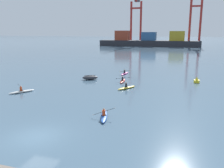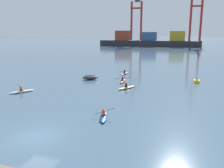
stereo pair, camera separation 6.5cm
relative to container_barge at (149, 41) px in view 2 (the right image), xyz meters
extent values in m
plane|color=#425B70|center=(10.43, -119.70, -2.91)|extent=(800.00, 800.00, 0.00)
cube|color=#28282D|center=(0.08, 0.00, -1.31)|extent=(55.27, 8.44, 3.21)
cube|color=#993823|center=(-15.12, 0.00, 3.00)|extent=(7.74, 5.91, 5.41)
cube|color=#2D5684|center=(0.08, 0.00, 2.60)|extent=(7.74, 5.91, 4.61)
cube|color=#B29323|center=(15.28, 0.00, 2.86)|extent=(7.74, 5.91, 5.14)
cylinder|color=maroon|center=(-12.32, 9.22, 9.79)|extent=(1.20, 1.20, 25.41)
cylinder|color=maroon|center=(-6.42, 9.22, 9.79)|extent=(1.20, 1.20, 25.41)
cube|color=maroon|center=(-9.37, 9.22, 18.68)|extent=(7.09, 0.90, 0.90)
cube|color=#47474C|center=(-9.37, 11.72, 23.49)|extent=(2.80, 2.80, 2.00)
cylinder|color=maroon|center=(21.40, 8.38, 9.83)|extent=(1.20, 1.20, 25.50)
cylinder|color=maroon|center=(26.89, 8.38, 9.83)|extent=(1.20, 1.20, 25.50)
cube|color=maroon|center=(24.15, 8.38, 18.76)|extent=(6.69, 0.90, 0.90)
ellipsoid|color=#38383D|center=(5.67, -97.76, -2.56)|extent=(2.81, 2.18, 0.70)
cube|color=#38383D|center=(5.67, -97.76, -2.18)|extent=(1.75, 0.96, 0.06)
cylinder|color=yellow|center=(22.78, -95.00, -2.69)|extent=(0.90, 0.90, 0.45)
cone|color=yellow|center=(22.78, -95.00, -2.19)|extent=(0.50, 0.49, 0.55)
ellipsoid|color=#C13384|center=(9.94, -90.93, -2.78)|extent=(0.97, 3.45, 0.26)
torus|color=black|center=(9.93, -91.03, -2.64)|extent=(0.54, 0.54, 0.05)
cylinder|color=black|center=(9.93, -91.03, -2.40)|extent=(0.30, 0.30, 0.50)
sphere|color=tan|center=(9.93, -91.03, -2.05)|extent=(0.19, 0.19, 0.19)
cylinder|color=black|center=(9.93, -90.98, -2.30)|extent=(2.06, 0.26, 0.45)
ellipsoid|color=yellow|center=(8.91, -90.87, -2.52)|extent=(0.20, 0.06, 0.14)
ellipsoid|color=yellow|center=(10.96, -91.10, -2.09)|extent=(0.20, 0.06, 0.14)
ellipsoid|color=silver|center=(0.41, -108.61, -2.78)|extent=(2.33, 3.19, 0.26)
torus|color=black|center=(0.36, -108.69, -2.64)|extent=(0.68, 0.68, 0.05)
cylinder|color=#DB471E|center=(0.36, -108.69, -2.40)|extent=(0.30, 0.30, 0.50)
sphere|color=tan|center=(0.36, -108.69, -2.05)|extent=(0.19, 0.19, 0.19)
cylinder|color=black|center=(0.38, -108.65, -2.30)|extent=(1.71, 1.10, 0.69)
ellipsoid|color=black|center=(-0.46, -108.12, -1.98)|extent=(0.19, 0.14, 0.16)
ellipsoid|color=black|center=(1.22, -109.19, -2.63)|extent=(0.19, 0.14, 0.16)
ellipsoid|color=red|center=(11.38, -97.78, -2.78)|extent=(0.90, 3.44, 0.26)
torus|color=black|center=(11.39, -97.88, -2.64)|extent=(0.53, 0.53, 0.05)
cylinder|color=#23232D|center=(11.39, -97.88, -2.40)|extent=(0.30, 0.30, 0.50)
sphere|color=tan|center=(11.39, -97.88, -2.05)|extent=(0.19, 0.19, 0.19)
cylinder|color=black|center=(11.39, -97.83, -2.30)|extent=(2.08, 0.22, 0.34)
ellipsoid|color=black|center=(10.35, -97.92, -2.46)|extent=(0.20, 0.06, 0.14)
ellipsoid|color=black|center=(12.42, -97.74, -2.15)|extent=(0.20, 0.06, 0.14)
ellipsoid|color=#2856B2|center=(13.97, -114.19, -2.78)|extent=(1.54, 3.43, 0.26)
torus|color=black|center=(14.00, -114.29, -2.64)|extent=(0.61, 0.61, 0.05)
cylinder|color=#DB471E|center=(14.00, -114.29, -2.40)|extent=(0.30, 0.30, 0.50)
sphere|color=tan|center=(14.00, -114.29, -2.05)|extent=(0.19, 0.19, 0.19)
cylinder|color=black|center=(13.99, -114.24, -2.30)|extent=(1.93, 0.60, 0.70)
ellipsoid|color=silver|center=(13.03, -114.52, -2.64)|extent=(0.21, 0.10, 0.16)
ellipsoid|color=silver|center=(14.94, -113.96, -1.97)|extent=(0.21, 0.10, 0.16)
ellipsoid|color=yellow|center=(13.17, -102.25, -2.78)|extent=(2.27, 3.22, 0.26)
torus|color=black|center=(13.12, -102.34, -2.64)|extent=(0.67, 0.67, 0.05)
cylinder|color=black|center=(13.12, -102.34, -2.40)|extent=(0.30, 0.30, 0.50)
sphere|color=tan|center=(13.12, -102.34, -2.05)|extent=(0.19, 0.19, 0.19)
cylinder|color=black|center=(13.15, -102.30, -2.30)|extent=(1.78, 1.09, 0.51)
ellipsoid|color=yellow|center=(12.27, -101.77, -2.07)|extent=(0.19, 0.14, 0.15)
ellipsoid|color=yellow|center=(14.02, -102.82, -2.54)|extent=(0.19, 0.14, 0.15)
camera|label=1|loc=(21.08, -134.09, 4.98)|focal=37.98mm
camera|label=2|loc=(21.15, -134.07, 4.98)|focal=37.98mm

